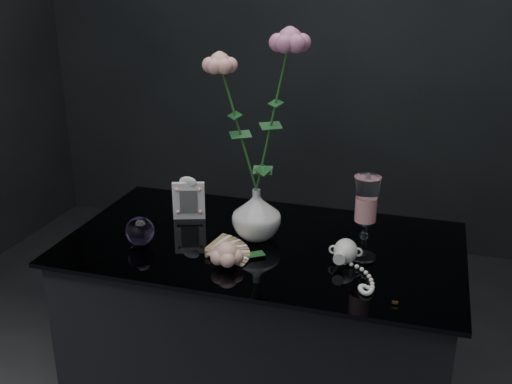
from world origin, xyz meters
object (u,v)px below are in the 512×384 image
(wine_glass, at_px, (365,218))
(pearl_jar, at_px, (346,250))
(paperweight, at_px, (140,231))
(loose_rose, at_px, (227,254))
(picture_frame, at_px, (189,198))
(vase, at_px, (256,214))

(wine_glass, distance_m, pearl_jar, 0.09)
(wine_glass, distance_m, paperweight, 0.59)
(paperweight, distance_m, loose_rose, 0.26)
(pearl_jar, bearing_deg, picture_frame, 160.44)
(loose_rose, bearing_deg, pearl_jar, 14.82)
(pearl_jar, bearing_deg, paperweight, -177.23)
(vase, relative_size, pearl_jar, 0.64)
(vase, height_order, wine_glass, wine_glass)
(paperweight, height_order, loose_rose, paperweight)
(paperweight, bearing_deg, wine_glass, 8.95)
(vase, bearing_deg, paperweight, -155.37)
(vase, relative_size, loose_rose, 0.77)
(picture_frame, bearing_deg, pearl_jar, -34.89)
(wine_glass, xyz_separation_m, paperweight, (-0.58, -0.09, -0.07))
(picture_frame, relative_size, loose_rose, 0.72)
(picture_frame, bearing_deg, paperweight, -125.17)
(picture_frame, distance_m, loose_rose, 0.32)
(picture_frame, distance_m, paperweight, 0.21)
(loose_rose, xyz_separation_m, pearl_jar, (0.28, 0.11, 0.00))
(loose_rose, height_order, pearl_jar, same)
(paperweight, bearing_deg, vase, 24.63)
(vase, distance_m, picture_frame, 0.24)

